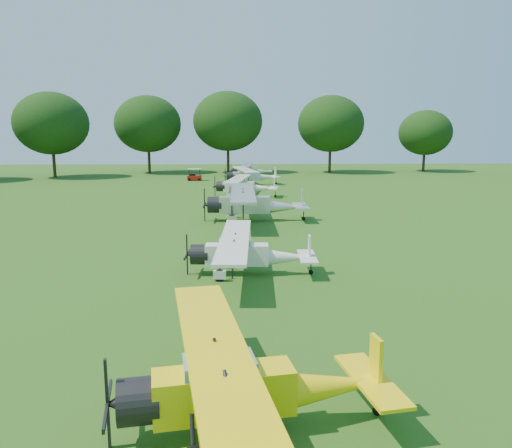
{
  "coord_description": "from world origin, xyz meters",
  "views": [
    {
      "loc": [
        -0.41,
        -24.3,
        6.21
      ],
      "look_at": [
        0.5,
        2.2,
        1.4
      ],
      "focal_mm": 35.0,
      "sensor_mm": 36.0,
      "label": 1
    }
  ],
  "objects_px": {
    "aircraft_2": "(245,382)",
    "aircraft_4": "(252,202)",
    "aircraft_3": "(247,251)",
    "aircraft_6": "(250,175)",
    "aircraft_7": "(250,169)",
    "golf_cart": "(194,177)",
    "aircraft_5": "(244,185)"
  },
  "relations": [
    {
      "from": "aircraft_3",
      "to": "aircraft_7",
      "type": "height_order",
      "value": "aircraft_7"
    },
    {
      "from": "aircraft_3",
      "to": "aircraft_4",
      "type": "height_order",
      "value": "aircraft_4"
    },
    {
      "from": "aircraft_2",
      "to": "aircraft_6",
      "type": "distance_m",
      "value": 51.85
    },
    {
      "from": "aircraft_5",
      "to": "golf_cart",
      "type": "bearing_deg",
      "value": 118.23
    },
    {
      "from": "aircraft_6",
      "to": "aircraft_7",
      "type": "bearing_deg",
      "value": 79.11
    },
    {
      "from": "aircraft_3",
      "to": "aircraft_5",
      "type": "xyz_separation_m",
      "value": [
        0.15,
        27.98,
        0.11
      ]
    },
    {
      "from": "aircraft_2",
      "to": "aircraft_5",
      "type": "distance_m",
      "value": 39.96
    },
    {
      "from": "aircraft_7",
      "to": "aircraft_4",
      "type": "bearing_deg",
      "value": -86.0
    },
    {
      "from": "aircraft_4",
      "to": "aircraft_7",
      "type": "xyz_separation_m",
      "value": [
        0.68,
        37.22,
        -0.27
      ]
    },
    {
      "from": "aircraft_4",
      "to": "aircraft_6",
      "type": "xyz_separation_m",
      "value": [
        0.4,
        25.92,
        -0.14
      ]
    },
    {
      "from": "aircraft_4",
      "to": "aircraft_6",
      "type": "relative_size",
      "value": 1.11
    },
    {
      "from": "aircraft_5",
      "to": "aircraft_6",
      "type": "height_order",
      "value": "aircraft_6"
    },
    {
      "from": "aircraft_3",
      "to": "aircraft_5",
      "type": "bearing_deg",
      "value": 91.88
    },
    {
      "from": "aircraft_7",
      "to": "aircraft_6",
      "type": "bearing_deg",
      "value": -86.34
    },
    {
      "from": "aircraft_2",
      "to": "aircraft_7",
      "type": "height_order",
      "value": "aircraft_2"
    },
    {
      "from": "aircraft_4",
      "to": "aircraft_6",
      "type": "bearing_deg",
      "value": 89.3
    },
    {
      "from": "aircraft_2",
      "to": "aircraft_4",
      "type": "xyz_separation_m",
      "value": [
        0.85,
        25.91,
        0.27
      ]
    },
    {
      "from": "aircraft_4",
      "to": "aircraft_7",
      "type": "height_order",
      "value": "aircraft_4"
    },
    {
      "from": "aircraft_6",
      "to": "aircraft_5",
      "type": "bearing_deg",
      "value": -103.79
    },
    {
      "from": "aircraft_4",
      "to": "aircraft_7",
      "type": "bearing_deg",
      "value": 89.16
    },
    {
      "from": "golf_cart",
      "to": "aircraft_5",
      "type": "bearing_deg",
      "value": -69.72
    },
    {
      "from": "aircraft_2",
      "to": "golf_cart",
      "type": "height_order",
      "value": "aircraft_2"
    },
    {
      "from": "aircraft_6",
      "to": "golf_cart",
      "type": "xyz_separation_m",
      "value": [
        -7.36,
        5.82,
        -0.71
      ]
    },
    {
      "from": "aircraft_7",
      "to": "golf_cart",
      "type": "bearing_deg",
      "value": -139.33
    },
    {
      "from": "aircraft_3",
      "to": "aircraft_6",
      "type": "distance_m",
      "value": 39.87
    },
    {
      "from": "aircraft_5",
      "to": "aircraft_6",
      "type": "distance_m",
      "value": 11.91
    },
    {
      "from": "aircraft_3",
      "to": "aircraft_4",
      "type": "bearing_deg",
      "value": 89.59
    },
    {
      "from": "aircraft_2",
      "to": "aircraft_5",
      "type": "height_order",
      "value": "aircraft_5"
    },
    {
      "from": "aircraft_3",
      "to": "aircraft_6",
      "type": "height_order",
      "value": "aircraft_6"
    },
    {
      "from": "aircraft_7",
      "to": "aircraft_2",
      "type": "bearing_deg",
      "value": -86.34
    },
    {
      "from": "aircraft_3",
      "to": "aircraft_5",
      "type": "distance_m",
      "value": 27.98
    },
    {
      "from": "aircraft_7",
      "to": "golf_cart",
      "type": "relative_size",
      "value": 5.15
    }
  ]
}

